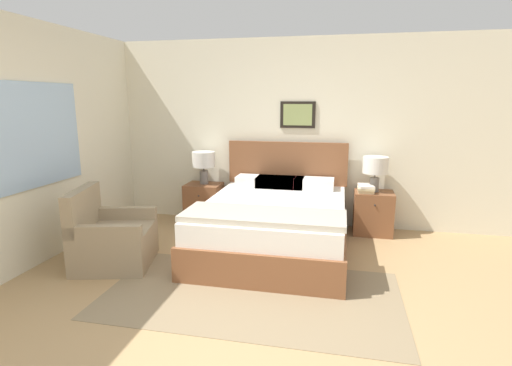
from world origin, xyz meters
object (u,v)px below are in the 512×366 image
at_px(table_lamp_by_door, 375,167).
at_px(table_lamp_near_window, 204,161).
at_px(nightstand_by_door, 373,213).
at_px(bed, 275,223).
at_px(armchair, 111,240).
at_px(nightstand_near_window, 204,203).

bearing_deg(table_lamp_by_door, table_lamp_near_window, 180.00).
bearing_deg(nightstand_by_door, bed, -144.68).
bearing_deg(table_lamp_by_door, bed, -143.91).
height_order(nightstand_by_door, table_lamp_near_window, table_lamp_near_window).
distance_m(armchair, table_lamp_near_window, 1.85).
xyz_separation_m(nightstand_near_window, table_lamp_by_door, (2.37, 0.02, 0.62)).
distance_m(armchair, nightstand_by_door, 3.30).
bearing_deg(bed, table_lamp_near_window, 143.90).
height_order(armchair, table_lamp_by_door, table_lamp_by_door).
distance_m(nightstand_near_window, table_lamp_by_door, 2.45).
xyz_separation_m(bed, armchair, (-1.66, -0.82, -0.05)).
bearing_deg(bed, nightstand_near_window, 144.62).
bearing_deg(nightstand_by_door, nightstand_near_window, 180.00).
distance_m(bed, armchair, 1.85).
relative_size(armchair, nightstand_near_window, 1.64).
bearing_deg(nightstand_near_window, nightstand_by_door, 0.00).
bearing_deg(nightstand_by_door, table_lamp_by_door, 104.45).
distance_m(nightstand_near_window, nightstand_by_door, 2.38).
relative_size(nightstand_near_window, table_lamp_by_door, 1.23).
height_order(armchair, table_lamp_near_window, table_lamp_near_window).
distance_m(armchair, table_lamp_by_door, 3.36).
bearing_deg(armchair, nightstand_by_door, 106.09).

